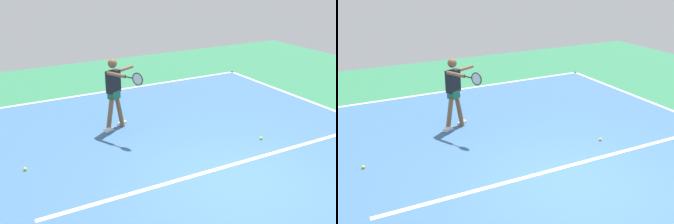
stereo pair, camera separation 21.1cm
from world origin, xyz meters
The scene contains 8 objects.
ground_plane centered at (0.00, 0.00, 0.00)m, with size 20.66×20.66×0.00m, color #2D754C.
court_surface centered at (0.00, 0.00, 0.00)m, with size 9.36×12.65×0.00m, color #38608E.
court_line_baseline_near centered at (0.00, -6.28, 0.00)m, with size 9.36×0.10×0.01m, color white.
court_line_service centered at (0.00, -0.58, 0.00)m, with size 7.02×0.10×0.01m, color white.
court_line_centre_mark centered at (0.00, -6.08, 0.00)m, with size 0.10×0.30×0.01m, color white.
tennis_player centered at (1.02, -3.44, 0.99)m, with size 1.00×1.35×1.73m.
tennis_ball_far_corner centered at (3.36, -2.32, 0.03)m, with size 0.07×0.07×0.07m, color #CCE033.
tennis_ball_by_sideline centered at (-1.63, -1.24, 0.03)m, with size 0.07×0.07×0.07m, color yellow.
Camera 2 is at (3.93, 5.00, 3.80)m, focal length 41.95 mm.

